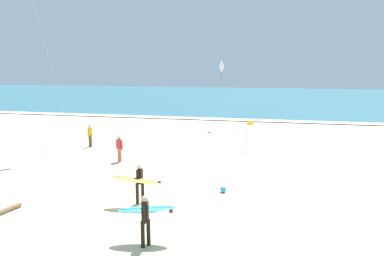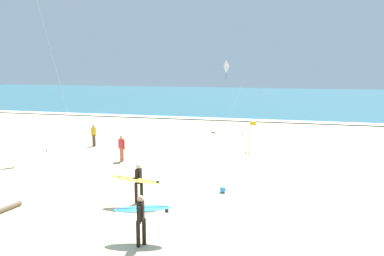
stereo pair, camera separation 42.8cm
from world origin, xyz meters
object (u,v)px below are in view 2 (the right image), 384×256
Objects in this scene: bystander_red_top at (122,148)px; beach_ball at (223,190)px; bystander_yellow_top at (94,135)px; surfer_lead at (141,213)px; surfer_trailing at (137,180)px; kite_diamond_ivory_far at (227,69)px; lifeguard_flag at (250,132)px; driftwood_log at (4,209)px.

beach_ball is at bearing -31.10° from bystander_red_top.
bystander_yellow_top is 5.17m from bystander_red_top.
surfer_trailing is at bearing 114.69° from surfer_lead.
kite_diamond_ivory_far reaches higher than bystander_yellow_top.
beach_ball is at bearing -91.97° from lifeguard_flag.
kite_diamond_ivory_far is at bearing 92.78° from surfer_lead.
kite_diamond_ivory_far reaches higher than lifeguard_flag.
lifeguard_flag reaches higher than surfer_trailing.
kite_diamond_ivory_far reaches higher than surfer_lead.
surfer_trailing is at bearing 23.46° from driftwood_log.
lifeguard_flag reaches higher than bystander_red_top.
kite_diamond_ivory_far is 15.20m from bystander_red_top.
bystander_yellow_top is at bearing -172.64° from lifeguard_flag.
surfer_lead is 3.62m from surfer_trailing.
surfer_lead is at bearing -87.22° from kite_diamond_ivory_far.
surfer_trailing reaches higher than bystander_red_top.
lifeguard_flag is 9.21m from beach_ball.
lifeguard_flag is at bearing 7.36° from bystander_yellow_top.
beach_ball is at bearing 73.17° from surfer_lead.
kite_diamond_ivory_far is at bearing 98.97° from beach_ball.
surfer_lead reaches higher than beach_ball.
surfer_lead reaches higher than bystander_red_top.
bystander_red_top reaches higher than beach_ball.
bystander_yellow_top is (-7.91, -10.36, -4.67)m from kite_diamond_ivory_far.
surfer_lead is 0.88× the size of surfer_trailing.
bystander_red_top is 5.68× the size of beach_ball.
beach_ball is at bearing -35.61° from bystander_yellow_top.
surfer_trailing is 1.42× the size of bystander_yellow_top.
bystander_yellow_top is (-7.55, 10.05, -0.23)m from surfer_trailing.
kite_diamond_ivory_far reaches higher than driftwood_log.
surfer_trailing is 12.01m from lifeguard_flag.
surfer_trailing is at bearing -91.02° from kite_diamond_ivory_far.
surfer_lead is at bearing -97.78° from lifeguard_flag.
beach_ball is at bearing 36.07° from surfer_trailing.
surfer_lead is 24.14m from kite_diamond_ivory_far.
surfer_lead is 14.91m from lifeguard_flag.
surfer_trailing is at bearing -143.93° from beach_ball.
beach_ball reaches higher than driftwood_log.
driftwood_log is at bearing -156.54° from surfer_trailing.
bystander_yellow_top is 13.25m from beach_ball.
beach_ball is (3.22, 2.34, -0.91)m from surfer_trailing.
surfer_trailing is 7.54m from bystander_red_top.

